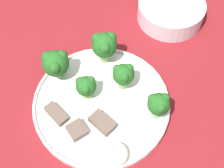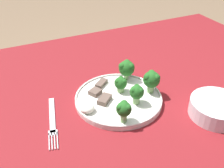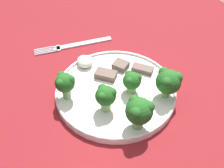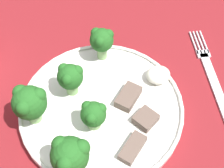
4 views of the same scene
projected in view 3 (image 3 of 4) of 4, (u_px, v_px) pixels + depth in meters
The scene contains 12 objects.
table at pixel (125, 133), 0.60m from camera, with size 1.39×1.04×0.73m.
dinner_plate at pixel (116, 91), 0.57m from camera, with size 0.26×0.26×0.02m.
fork at pixel (74, 45), 0.70m from camera, with size 0.06×0.21×0.00m.
broccoli_floret_near_rim_left at pixel (106, 96), 0.50m from camera, with size 0.04×0.04×0.06m.
broccoli_floret_center_left at pixel (139, 111), 0.47m from camera, with size 0.05×0.05×0.07m.
broccoli_floret_back_left at pixel (168, 81), 0.52m from camera, with size 0.05×0.05×0.07m.
broccoli_floret_front_left at pixel (132, 81), 0.54m from camera, with size 0.04×0.04×0.05m.
broccoli_floret_center_back at pixel (65, 83), 0.52m from camera, with size 0.04×0.04×0.06m.
meat_slice_front_slice at pixel (106, 75), 0.59m from camera, with size 0.05×0.05×0.01m.
meat_slice_middle_slice at pixel (143, 69), 0.60m from camera, with size 0.05×0.05×0.01m.
meat_slice_rear_slice at pixel (121, 65), 0.61m from camera, with size 0.04×0.04×0.01m.
sauce_dollop at pixel (85, 61), 0.62m from camera, with size 0.04×0.04×0.02m.
Camera 3 is at (-0.28, 0.20, 1.15)m, focal length 42.00 mm.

